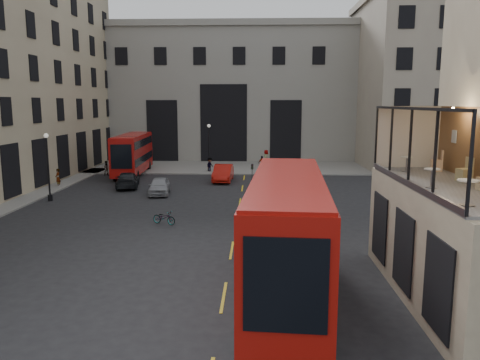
{
  "coord_description": "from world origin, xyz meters",
  "views": [
    {
      "loc": [
        -0.72,
        -17.59,
        7.66
      ],
      "look_at": [
        -1.72,
        10.53,
        3.0
      ],
      "focal_mm": 35.0,
      "sensor_mm": 36.0,
      "label": 1
    }
  ],
  "objects_px": {
    "bus_far": "(133,152)",
    "cafe_chair_c": "(464,174)",
    "traffic_light_near": "(252,185)",
    "pedestrian_b": "(210,165)",
    "car_c": "(128,180)",
    "pedestrian_e": "(58,178)",
    "bus_near": "(287,230)",
    "cafe_table_mid": "(432,175)",
    "bicycle": "(164,218)",
    "car_b": "(223,173)",
    "cafe_table_far": "(407,162)",
    "street_lamp_b": "(209,151)",
    "pedestrian_d": "(266,158)",
    "pedestrian_c": "(262,163)",
    "cyclist": "(253,204)",
    "cafe_chair_d": "(437,165)",
    "pedestrian_a": "(107,168)",
    "cafe_table_near": "(468,188)",
    "street_lamp_a": "(48,171)",
    "traffic_light_far": "(113,156)",
    "car_a": "(159,186)"
  },
  "relations": [
    {
      "from": "car_c",
      "to": "cafe_table_far",
      "type": "bearing_deg",
      "value": 121.06
    },
    {
      "from": "cafe_table_near",
      "to": "cafe_table_far",
      "type": "bearing_deg",
      "value": 86.77
    },
    {
      "from": "cafe_chair_c",
      "to": "cafe_chair_d",
      "type": "xyz_separation_m",
      "value": [
        -0.02,
        2.81,
        -0.0
      ]
    },
    {
      "from": "traffic_light_near",
      "to": "cafe_chair_c",
      "type": "bearing_deg",
      "value": -52.85
    },
    {
      "from": "bicycle",
      "to": "pedestrian_e",
      "type": "relative_size",
      "value": 0.98
    },
    {
      "from": "car_b",
      "to": "cyclist",
      "type": "height_order",
      "value": "cyclist"
    },
    {
      "from": "car_c",
      "to": "pedestrian_e",
      "type": "relative_size",
      "value": 2.86
    },
    {
      "from": "bus_far",
      "to": "bicycle",
      "type": "bearing_deg",
      "value": -70.25
    },
    {
      "from": "cafe_table_far",
      "to": "cafe_chair_c",
      "type": "relative_size",
      "value": 0.71
    },
    {
      "from": "pedestrian_d",
      "to": "cafe_table_mid",
      "type": "xyz_separation_m",
      "value": [
        5.21,
        -40.01,
        4.09
      ]
    },
    {
      "from": "bus_far",
      "to": "cafe_chair_c",
      "type": "height_order",
      "value": "cafe_chair_c"
    },
    {
      "from": "street_lamp_b",
      "to": "pedestrian_d",
      "type": "distance_m",
      "value": 8.52
    },
    {
      "from": "street_lamp_a",
      "to": "pedestrian_a",
      "type": "height_order",
      "value": "street_lamp_a"
    },
    {
      "from": "street_lamp_b",
      "to": "pedestrian_d",
      "type": "relative_size",
      "value": 2.73
    },
    {
      "from": "car_c",
      "to": "pedestrian_a",
      "type": "distance_m",
      "value": 8.08
    },
    {
      "from": "traffic_light_near",
      "to": "pedestrian_b",
      "type": "xyz_separation_m",
      "value": [
        -4.89,
        21.73,
        -1.61
      ]
    },
    {
      "from": "bicycle",
      "to": "car_b",
      "type": "bearing_deg",
      "value": 14.57
    },
    {
      "from": "car_b",
      "to": "cafe_chair_d",
      "type": "distance_m",
      "value": 27.07
    },
    {
      "from": "cafe_table_mid",
      "to": "cafe_chair_c",
      "type": "distance_m",
      "value": 2.33
    },
    {
      "from": "bus_far",
      "to": "pedestrian_c",
      "type": "height_order",
      "value": "bus_far"
    },
    {
      "from": "bus_far",
      "to": "pedestrian_d",
      "type": "xyz_separation_m",
      "value": [
        14.47,
        7.5,
        -1.44
      ]
    },
    {
      "from": "pedestrian_c",
      "to": "cafe_table_near",
      "type": "height_order",
      "value": "cafe_table_near"
    },
    {
      "from": "bus_far",
      "to": "cafe_table_mid",
      "type": "height_order",
      "value": "cafe_table_mid"
    },
    {
      "from": "traffic_light_near",
      "to": "cyclist",
      "type": "height_order",
      "value": "traffic_light_near"
    },
    {
      "from": "car_b",
      "to": "bicycle",
      "type": "bearing_deg",
      "value": -97.0
    },
    {
      "from": "pedestrian_b",
      "to": "cafe_table_near",
      "type": "distance_m",
      "value": 39.29
    },
    {
      "from": "cafe_chair_d",
      "to": "pedestrian_a",
      "type": "bearing_deg",
      "value": 131.31
    },
    {
      "from": "traffic_light_far",
      "to": "cafe_chair_d",
      "type": "height_order",
      "value": "cafe_chair_d"
    },
    {
      "from": "traffic_light_far",
      "to": "car_a",
      "type": "distance_m",
      "value": 9.38
    },
    {
      "from": "car_b",
      "to": "bicycle",
      "type": "relative_size",
      "value": 3.03
    },
    {
      "from": "traffic_light_far",
      "to": "street_lamp_a",
      "type": "height_order",
      "value": "street_lamp_a"
    },
    {
      "from": "pedestrian_c",
      "to": "pedestrian_e",
      "type": "relative_size",
      "value": 1.0
    },
    {
      "from": "traffic_light_near",
      "to": "pedestrian_e",
      "type": "height_order",
      "value": "traffic_light_near"
    },
    {
      "from": "cafe_chair_d",
      "to": "cafe_chair_c",
      "type": "bearing_deg",
      "value": -89.66
    },
    {
      "from": "pedestrian_e",
      "to": "cafe_chair_c",
      "type": "xyz_separation_m",
      "value": [
        26.45,
        -23.36,
        4.05
      ]
    },
    {
      "from": "pedestrian_a",
      "to": "car_a",
      "type": "bearing_deg",
      "value": -71.53
    },
    {
      "from": "cafe_chair_c",
      "to": "bus_near",
      "type": "bearing_deg",
      "value": -175.23
    },
    {
      "from": "car_b",
      "to": "cafe_table_near",
      "type": "relative_size",
      "value": 6.32
    },
    {
      "from": "traffic_light_near",
      "to": "pedestrian_d",
      "type": "bearing_deg",
      "value": 87.0
    },
    {
      "from": "bus_near",
      "to": "car_c",
      "type": "bearing_deg",
      "value": 118.6
    },
    {
      "from": "traffic_light_far",
      "to": "cafe_chair_d",
      "type": "relative_size",
      "value": 4.0
    },
    {
      "from": "cafe_table_near",
      "to": "street_lamp_b",
      "type": "bearing_deg",
      "value": 107.18
    },
    {
      "from": "car_c",
      "to": "cafe_table_far",
      "type": "height_order",
      "value": "cafe_table_far"
    },
    {
      "from": "street_lamp_b",
      "to": "car_c",
      "type": "distance_m",
      "value": 11.96
    },
    {
      "from": "bicycle",
      "to": "cafe_table_far",
      "type": "height_order",
      "value": "cafe_table_far"
    },
    {
      "from": "street_lamp_a",
      "to": "bus_near",
      "type": "height_order",
      "value": "street_lamp_a"
    },
    {
      "from": "street_lamp_b",
      "to": "cafe_table_near",
      "type": "height_order",
      "value": "cafe_table_near"
    },
    {
      "from": "car_b",
      "to": "pedestrian_c",
      "type": "height_order",
      "value": "pedestrian_c"
    },
    {
      "from": "pedestrian_e",
      "to": "pedestrian_d",
      "type": "bearing_deg",
      "value": 123.69
    },
    {
      "from": "pedestrian_c",
      "to": "pedestrian_e",
      "type": "xyz_separation_m",
      "value": [
        -18.9,
        -11.09,
        0.0
      ]
    }
  ]
}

